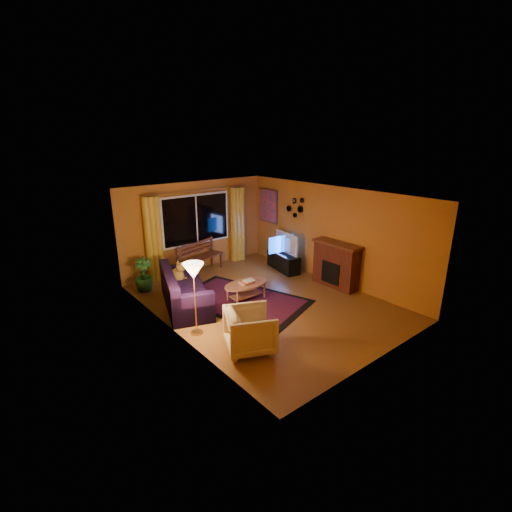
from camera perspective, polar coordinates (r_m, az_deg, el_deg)
floor at (r=8.70m, az=1.25°, el=-7.13°), size 4.50×6.00×0.02m
ceiling at (r=7.95m, az=1.38°, el=9.51°), size 4.50×6.00×0.02m
wall_back at (r=10.63m, az=-9.26°, el=4.57°), size 4.50×0.02×2.50m
wall_left at (r=7.07m, az=-12.84°, el=-2.64°), size 0.02×6.00×2.50m
wall_right at (r=9.80m, az=11.48°, el=3.28°), size 0.02×6.00×2.50m
window at (r=10.53m, az=-9.13°, el=5.56°), size 2.00×0.02×1.30m
curtain_rod at (r=10.35m, az=-9.23°, el=9.85°), size 3.20×0.03×0.03m
curtain_left at (r=9.97m, az=-15.56°, el=2.45°), size 0.36×0.36×2.24m
curtain_right at (r=11.26m, az=-2.93°, el=4.87°), size 0.36×0.36×2.24m
bench at (r=10.49m, az=-8.43°, el=-1.44°), size 1.54×0.86×0.44m
potted_plant at (r=9.56m, az=-16.92°, el=-2.79°), size 0.51×0.51×0.83m
sofa at (r=8.49m, az=-10.80°, el=-4.96°), size 1.52×2.24×0.83m
dog at (r=8.81m, az=-12.05°, el=-2.52°), size 0.43×0.52×0.48m
armchair at (r=6.72m, az=-0.91°, el=-11.04°), size 1.05×1.08×0.85m
floor_lamp at (r=7.19m, az=-9.37°, el=-6.61°), size 0.32×0.32×1.45m
rug at (r=8.74m, az=-2.38°, el=-6.86°), size 2.76×3.44×0.02m
coffee_table at (r=8.74m, az=-1.53°, el=-5.46°), size 1.16×1.16×0.41m
tv_console at (r=10.64m, az=4.23°, el=-0.86°), size 0.62×1.24×0.50m
television at (r=10.47m, az=4.30°, el=1.95°), size 0.28×1.03×0.59m
fireplace at (r=9.60m, az=12.23°, el=-1.45°), size 0.40×1.20×1.10m
mirror_cluster at (r=10.49m, az=6.01°, el=7.60°), size 0.06×0.60×0.56m
painting at (r=11.36m, az=1.90°, el=7.72°), size 0.04×0.76×0.96m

